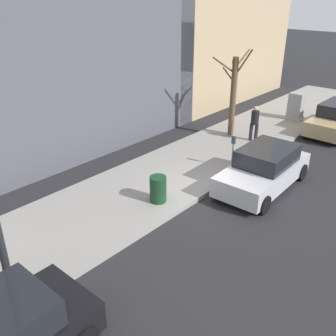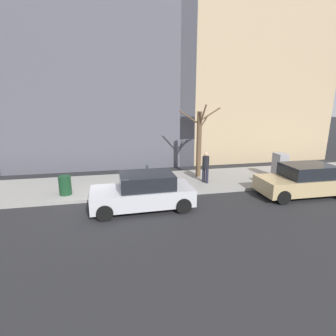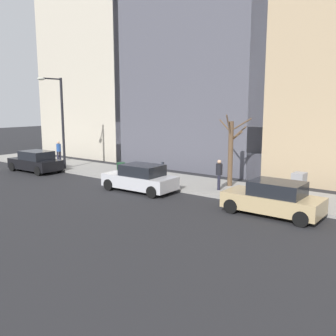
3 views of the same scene
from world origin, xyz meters
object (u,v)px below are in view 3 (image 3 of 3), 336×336
at_px(streetlamp, 59,116).
at_px(office_block_center, 225,4).
at_px(parked_car_silver, 140,178).
at_px(pedestrian_near_meter, 219,173).
at_px(parking_meter, 163,171).
at_px(office_tower_right, 118,35).
at_px(parked_car_tan, 274,199).
at_px(parked_car_black, 36,162).
at_px(bare_tree, 231,151).
at_px(trash_bin, 121,169).
at_px(utility_box, 299,188).
at_px(pedestrian_midblock, 59,150).

distance_m(streetlamp, office_block_center, 16.04).
distance_m(parked_car_silver, pedestrian_near_meter, 4.37).
height_order(parking_meter, streetlamp, streetlamp).
distance_m(streetlamp, office_tower_right, 13.80).
distance_m(parked_car_tan, parking_meter, 7.46).
relative_size(parked_car_black, bare_tree, 1.03).
relative_size(trash_bin, office_block_center, 0.04).
bearing_deg(streetlamp, parking_meter, -88.96).
relative_size(utility_box, office_tower_right, 0.06).
xyz_separation_m(parked_car_tan, bare_tree, (3.68, 4.05, 1.44)).
bearing_deg(streetlamp, parked_car_tan, -94.66).
bearing_deg(pedestrian_near_meter, streetlamp, -113.01).
relative_size(bare_tree, pedestrian_midblock, 2.47).
height_order(parked_car_silver, pedestrian_midblock, pedestrian_midblock).
bearing_deg(utility_box, office_tower_right, 65.69).
bearing_deg(office_block_center, parked_car_tan, -142.87).
bearing_deg(streetlamp, parked_car_black, 136.29).
height_order(parked_car_black, parking_meter, parked_car_black).
distance_m(streetlamp, trash_bin, 6.42).
distance_m(pedestrian_near_meter, pedestrian_midblock, 15.84).
distance_m(parked_car_black, parking_meter, 10.57).
height_order(utility_box, trash_bin, utility_box).
xyz_separation_m(trash_bin, office_block_center, (10.97, -1.33, 12.23)).
bearing_deg(pedestrian_near_meter, parked_car_silver, -83.48).
bearing_deg(utility_box, parked_car_silver, 106.86).
relative_size(bare_tree, trash_bin, 4.56).
distance_m(trash_bin, office_tower_right, 17.85).
bearing_deg(parking_meter, parked_car_tan, -101.71).
xyz_separation_m(parked_car_silver, bare_tree, (3.73, -3.62, 1.44)).
bearing_deg(parking_meter, office_tower_right, 52.63).
bearing_deg(parked_car_black, parked_car_tan, -91.04).
relative_size(bare_tree, office_tower_right, 0.18).
bearing_deg(pedestrian_midblock, office_block_center, -50.42).
xyz_separation_m(parking_meter, office_tower_right, (10.49, 13.74, 10.54)).
relative_size(utility_box, trash_bin, 1.59).
bearing_deg(parked_car_tan, bare_tree, 48.29).
height_order(parked_car_silver, parked_car_black, same).
height_order(trash_bin, office_block_center, office_block_center).
bearing_deg(parked_car_silver, pedestrian_midblock, 71.62).
height_order(parked_car_tan, pedestrian_near_meter, pedestrian_near_meter).
bearing_deg(utility_box, pedestrian_midblock, 86.44).
relative_size(parked_car_black, office_tower_right, 0.18).
distance_m(utility_box, bare_tree, 4.74).
xyz_separation_m(bare_tree, office_tower_right, (8.33, 16.99, 9.34)).
bearing_deg(office_block_center, bare_tree, -148.20).
bearing_deg(parked_car_silver, bare_tree, -45.74).
distance_m(utility_box, pedestrian_near_meter, 4.38).
relative_size(trash_bin, office_tower_right, 0.04).
xyz_separation_m(parked_car_black, pedestrian_midblock, (3.58, 2.10, 0.35)).
xyz_separation_m(parked_car_black, pedestrian_near_meter, (2.37, -13.69, 0.35)).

